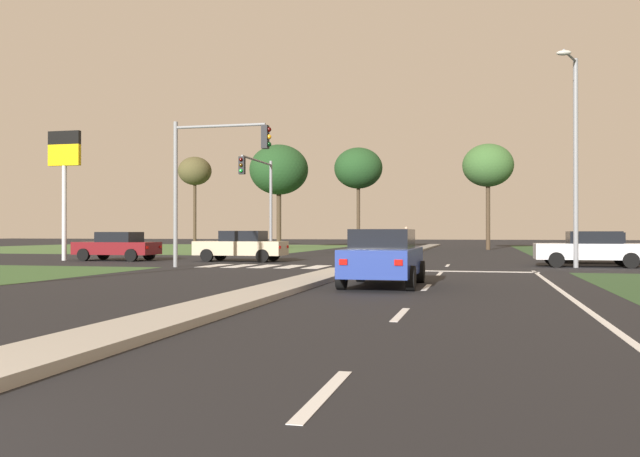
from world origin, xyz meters
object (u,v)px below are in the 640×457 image
Objects in this scene: traffic_signal_near_left at (208,167)px; car_white_sixth at (591,249)px; treeline_near at (195,172)px; treeline_second at (279,170)px; treeline_third at (358,169)px; fuel_price_totem at (64,166)px; street_lamp_second at (575,150)px; car_blue_second at (383,257)px; car_maroon_third at (118,246)px; treeline_fourth at (488,166)px; car_grey_near at (601,247)px; traffic_signal_far_left at (261,188)px; car_teal_fourth at (392,240)px; pedestrian_at_median at (406,237)px; car_beige_fifth at (241,246)px.

car_white_sixth is at bearing 15.45° from traffic_signal_near_left.
treeline_near is 0.92× the size of treeline_second.
treeline_second is at bearing -167.66° from treeline_third.
street_lamp_second is at bearing -3.40° from fuel_price_totem.
fuel_price_totem reaches higher than car_white_sixth.
street_lamp_second is 35.33m from treeline_third.
car_maroon_third is (-15.67, 12.97, -0.03)m from car_blue_second.
treeline_third is 1.06× the size of treeline_fourth.
car_grey_near is 0.79× the size of traffic_signal_far_left.
car_white_sixth is (22.81, -0.88, 0.01)m from car_maroon_third.
car_blue_second is 22.59m from fuel_price_totem.
car_blue_second is 36.94m from car_teal_fourth.
car_grey_near is at bearing -47.10° from treeline_second.
treeline_near is (-6.23, 30.23, 2.46)m from fuel_price_totem.
car_teal_fourth is 9.91m from treeline_third.
car_teal_fourth is at bearing 112.86° from street_lamp_second.
treeline_third reaches higher than treeline_fourth.
pedestrian_at_median is 0.25× the size of fuel_price_totem.
traffic_signal_near_left is 0.69× the size of treeline_near.
pedestrian_at_median reaches higher than car_maroon_third.
treeline_fourth is (18.90, 26.19, 6.24)m from car_maroon_third.
car_beige_fifth is at bearing -85.53° from car_maroon_third.
car_grey_near is 2.70× the size of pedestrian_at_median.
traffic_signal_near_left is 0.64× the size of treeline_second.
treeline_third is at bearing 161.99° from treeline_fourth.
street_lamp_second is (16.27, -8.06, 0.80)m from traffic_signal_far_left.
treeline_second reaches higher than car_beige_fifth.
car_white_sixth is (-1.01, -3.67, 0.02)m from car_grey_near.
car_blue_second is 21.69m from traffic_signal_far_left.
car_blue_second is 11.97m from traffic_signal_near_left.
car_teal_fourth is 22.04m from treeline_near.
car_beige_fifth is 1.00× the size of car_white_sixth.
treeline_near is (-32.81, 26.89, 6.63)m from car_grey_near.
treeline_near is (-31.01, 31.70, 2.52)m from street_lamp_second.
traffic_signal_near_left reaches higher than pedestrian_at_median.
treeline_fourth is (27.88, -3.49, -0.39)m from treeline_near.
traffic_signal_near_left is 1.05× the size of traffic_signal_far_left.
car_grey_near is 0.49× the size of treeline_third.
treeline_second is (0.03, 28.40, 6.50)m from car_maroon_third.
car_beige_fifth is 0.51× the size of treeline_near.
traffic_signal_far_left is at bearing -75.64° from treeline_second.
treeline_second reaches higher than pedestrian_at_median.
car_maroon_third is 5.02m from fuel_price_totem.
treeline_near is (-15.57, 29.16, 6.60)m from car_beige_fifth.
treeline_near is 28.10m from treeline_fourth.
car_grey_near is 17.74m from car_blue_second.
treeline_second reaches higher than treeline_fourth.
fuel_price_totem is (-2.75, -0.55, 4.16)m from car_maroon_third.
traffic_signal_far_left reaches higher than car_blue_second.
traffic_signal_near_left is 20.39m from pedestrian_at_median.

